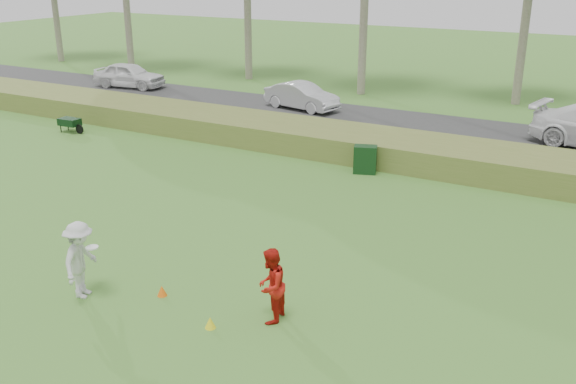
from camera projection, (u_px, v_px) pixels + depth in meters
The scene contains 11 objects.
ground at pixel (198, 303), 13.98m from camera, with size 120.00×120.00×0.00m, color #387125.
reed_strip at pixel (394, 149), 23.66m from camera, with size 80.00×3.00×0.90m, color #576829.
park_road at pixel (434, 130), 27.90m from camera, with size 80.00×6.00×0.06m, color #2D2D2D.
player_white at pixel (81, 260), 13.97m from camera, with size 1.02×1.28×1.76m.
player_red at pixel (271, 286), 13.02m from camera, with size 0.78×0.61×1.61m, color red.
cone_orange at pixel (162, 291), 14.23m from camera, with size 0.22×0.22×0.24m, color #F2610C.
cone_yellow at pixel (210, 322), 12.98m from camera, with size 0.23×0.23×0.25m, color yellow.
utility_cabinet at pixel (365, 159), 22.29m from camera, with size 0.78×0.49×0.98m, color black.
wheelbarrow at pixel (70, 122), 27.57m from camera, with size 1.22×0.57×0.61m.
car_left at pixel (129, 75), 36.86m from camera, with size 1.68×4.17×1.42m, color white.
car_mid at pixel (302, 96), 31.52m from camera, with size 1.37×3.91×1.29m, color silver.
Camera 1 is at (7.72, -9.78, 7.05)m, focal length 40.00 mm.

